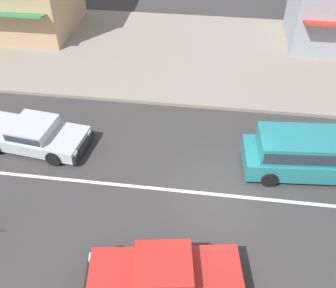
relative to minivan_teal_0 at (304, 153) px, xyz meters
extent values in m
plane|color=#383535|center=(-2.88, -1.66, -0.84)|extent=(160.00, 160.00, 0.00)
cube|color=silver|center=(-2.88, -1.66, -0.84)|extent=(50.40, 0.14, 0.01)
cube|color=gray|center=(-2.88, 8.42, -0.77)|extent=(68.00, 10.00, 0.15)
cube|color=teal|center=(0.12, 0.01, -0.33)|extent=(4.60, 2.14, 0.70)
cube|color=teal|center=(-0.16, -0.01, 0.37)|extent=(3.14, 1.85, 0.70)
cube|color=#28333D|center=(-0.16, -0.01, 0.37)|extent=(3.02, 1.88, 0.45)
cylinder|color=black|center=(-1.33, 0.75, -0.54)|extent=(0.62, 0.27, 0.60)
cylinder|color=black|center=(-1.20, -0.95, -0.54)|extent=(0.62, 0.27, 0.60)
cube|color=#B7BABF|center=(-10.22, 0.07, -0.44)|extent=(4.25, 2.28, 0.48)
cube|color=#B7BABF|center=(-10.17, 0.06, 0.01)|extent=(1.71, 1.79, 0.42)
cube|color=#28333D|center=(-10.17, 0.06, 0.01)|extent=(1.65, 1.82, 0.27)
cube|color=black|center=(-8.16, -0.18, -0.54)|extent=(0.33, 1.76, 0.28)
cube|color=white|center=(-8.11, 0.44, -0.33)|extent=(0.11, 0.25, 0.14)
cube|color=white|center=(-8.26, -0.80, -0.33)|extent=(0.11, 0.25, 0.14)
cylinder|color=black|center=(-8.87, 0.76, -0.54)|extent=(0.62, 0.29, 0.60)
cylinder|color=black|center=(-9.08, -0.93, -0.54)|extent=(0.62, 0.29, 0.60)
cylinder|color=black|center=(-11.37, 1.07, -0.54)|extent=(0.62, 0.29, 0.60)
cube|color=red|center=(-4.29, -5.22, -0.44)|extent=(4.38, 2.26, 0.48)
cube|color=red|center=(-4.34, -5.23, 0.01)|extent=(1.78, 1.68, 0.42)
cube|color=#28333D|center=(-4.34, -5.23, 0.01)|extent=(1.72, 1.70, 0.27)
cube|color=black|center=(-6.40, -5.56, -0.54)|extent=(0.37, 1.58, 0.28)
cube|color=white|center=(-6.46, -5.00, -0.33)|extent=(0.12, 0.25, 0.14)
cylinder|color=black|center=(-5.69, -4.67, -0.54)|extent=(0.63, 0.31, 0.60)
cylinder|color=black|center=(-3.14, -4.26, -0.54)|extent=(0.63, 0.31, 0.60)
camera|label=1|loc=(-3.44, -11.00, 9.33)|focal=42.00mm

